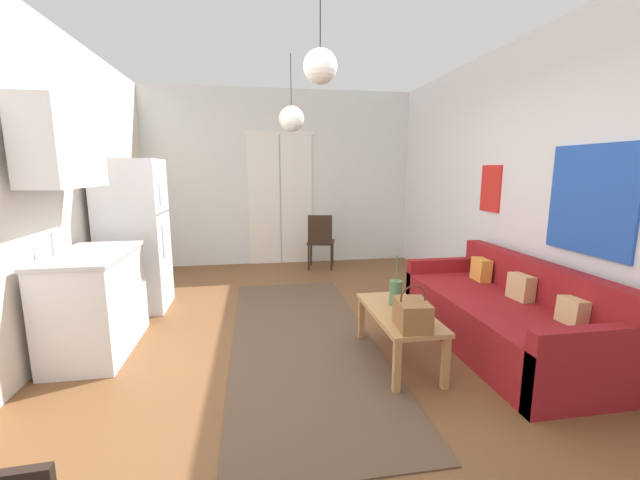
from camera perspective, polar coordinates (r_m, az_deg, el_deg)
name	(u,v)px	position (r m, az deg, el deg)	size (l,w,h in m)	color
ground_plane	(312,358)	(3.60, -1.19, -16.79)	(4.98, 7.53, 0.10)	brown
wall_back	(281,179)	(6.70, -5.66, 8.77)	(4.58, 0.13, 2.87)	silver
wall_right	(556,186)	(4.17, 31.09, 6.72)	(0.12, 7.13, 2.87)	silver
wall_left	(3,190)	(3.64, -38.98, 5.65)	(0.12, 7.13, 2.87)	silver
area_rug	(302,338)	(3.85, -2.59, -14.00)	(1.29, 3.55, 0.01)	brown
couch	(504,317)	(3.97, 25.10, -10.13)	(0.86, 2.10, 0.78)	maroon
coffee_table	(399,318)	(3.37, 11.35, -11.02)	(0.45, 1.02, 0.44)	#B27F4C
bamboo_vase	(396,293)	(3.45, 10.92, -7.52)	(0.11, 0.11, 0.43)	#47704C
handbag	(412,314)	(3.00, 13.25, -10.40)	(0.25, 0.33, 0.32)	brown
refrigerator	(134,236)	(4.88, -25.36, 0.56)	(0.68, 0.65, 1.70)	white
kitchen_counter	(87,261)	(3.89, -30.75, -2.60)	(0.60, 1.08, 2.11)	silver
accent_chair	(321,239)	(6.27, 0.08, 0.14)	(0.51, 0.49, 0.88)	black
pendant_lamp_near	(320,66)	(3.24, 0.04, 23.87)	(0.26, 0.26, 0.65)	black
pendant_lamp_far	(291,119)	(4.77, -4.17, 17.14)	(0.29, 0.29, 0.86)	black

